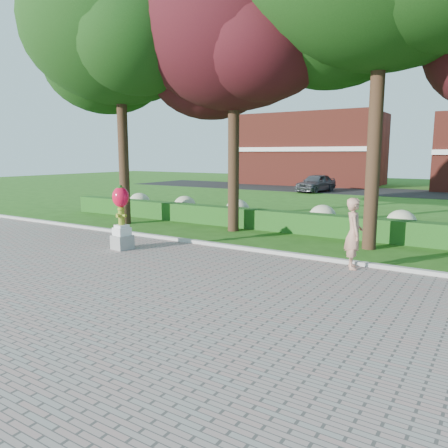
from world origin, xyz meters
name	(u,v)px	position (x,y,z in m)	size (l,w,h in m)	color
ground	(180,271)	(0.00, 0.00, 0.00)	(100.00, 100.00, 0.00)	#255214
walkway	(48,317)	(0.00, -4.00, 0.02)	(40.00, 14.00, 0.04)	gray
curb	(238,248)	(0.00, 3.00, 0.07)	(40.00, 0.18, 0.15)	#ADADA5
lawn_hedge	(289,222)	(0.00, 7.00, 0.40)	(24.00, 0.70, 0.80)	#134413
hydrangea_row	(312,216)	(0.57, 8.00, 0.55)	(20.10, 1.10, 0.99)	#B5B58A
street	(398,193)	(0.00, 28.00, 0.01)	(50.00, 8.00, 0.02)	black
building_left	(309,150)	(-10.00, 34.00, 3.50)	(14.00, 8.00, 7.00)	maroon
tree_far_left	(119,36)	(-7.11, 5.09, 7.96)	(9.00, 7.68, 11.66)	black
tree_mid_left	(233,41)	(-2.10, 6.08, 7.30)	(8.25, 7.04, 10.69)	black
hydrant_sculpture	(121,216)	(-3.13, 1.00, 1.13)	(0.64, 0.64, 2.06)	gray
woman	(354,233)	(3.81, 2.60, 0.99)	(0.69, 0.45, 1.90)	tan
parked_car	(316,183)	(-5.76, 25.00, 0.75)	(1.72, 4.27, 1.46)	#3E4046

